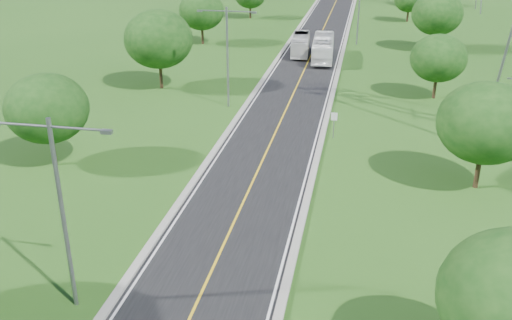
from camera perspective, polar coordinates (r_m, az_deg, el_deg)
The scene contains 16 objects.
ground at distance 72.21m, azimuth 4.75°, elevation 8.71°, with size 260.00×260.00×0.00m, color #214A14.
road at distance 77.99m, azimuth 5.27°, elevation 9.83°, with size 8.00×150.00×0.06m, color black.
curb_left at distance 78.49m, azimuth 2.14°, elevation 10.05°, with size 0.50×150.00×0.22m, color gray.
curb_right at distance 77.68m, azimuth 8.43°, elevation 9.68°, with size 0.50×150.00×0.22m, color gray.
speed_limit_sign at distance 50.33m, azimuth 7.80°, elevation 3.90°, with size 0.55×0.09×2.40m.
streetlight_near_left at distance 28.17m, azimuth -18.96°, elevation -3.82°, with size 5.90×0.25×10.00m.
streetlight_mid_left at distance 57.44m, azimuth -2.89°, elevation 11.04°, with size 5.90×0.25×10.00m.
streetlight_far_right at distance 88.34m, azimuth 10.29°, elevation 15.07°, with size 5.90×0.25×10.00m.
tree_lb at distance 46.25m, azimuth -20.18°, elevation 4.87°, with size 6.30×6.30×7.33m.
tree_lc at distance 64.82m, azimuth -9.73°, elevation 11.83°, with size 7.56×7.56×8.79m.
tree_ld at distance 87.99m, azimuth -5.47°, elevation 14.64°, with size 6.72×6.72×7.82m.
tree_rb at distance 42.51m, azimuth 22.01°, elevation 3.47°, with size 6.72×6.72×7.82m.
tree_rc at distance 63.47m, azimuth 17.78°, elevation 9.67°, with size 5.88×5.88×6.84m.
tree_rd at distance 86.97m, azimuth 17.68°, elevation 13.79°, with size 7.14×7.14×8.30m.
bus_outbound at distance 78.57m, azimuth 6.72°, elevation 11.07°, with size 2.65×11.34×3.16m, color white.
bus_inbound at distance 81.71m, azimuth 4.48°, elevation 11.47°, with size 2.26×9.67×2.69m, color silver.
Camera 1 is at (7.47, -9.47, 18.23)m, focal length 40.00 mm.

